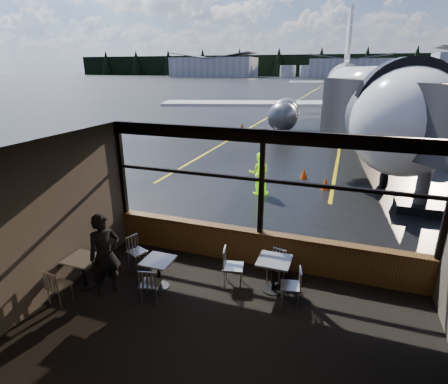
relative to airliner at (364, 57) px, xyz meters
The scene contains 31 objects.
ground_plane 100.28m from the airliner, 91.37° to the left, with size 520.00×520.00×0.00m, color black.
carpet_floor 23.68m from the airliner, 95.95° to the right, with size 8.00×6.00×0.01m, color black.
ceiling 23.12m from the airliner, 95.95° to the right, with size 8.00×6.00×0.04m, color #38332D.
wall_left 24.08m from the airliner, 105.58° to the right, with size 0.04×6.00×3.50m, color #514941.
window_sill 20.68m from the airliner, 96.84° to the right, with size 8.00×0.28×0.90m, color #57371A.
window_header 20.16m from the airliner, 96.84° to the right, with size 8.00×0.18×0.30m, color black.
mullion_left 21.15m from the airliner, 107.66° to the right, with size 0.12×0.12×2.60m, color black.
mullion_centre 20.32m from the airliner, 96.84° to the right, with size 0.12×0.12×2.60m, color black.
window_transom 20.30m from the airliner, 96.84° to the right, with size 8.00×0.10×0.08m, color black.
airliner is the anchor object (origin of this frame).
jet_bridge 14.77m from the airliner, 85.19° to the right, with size 9.36×11.44×4.99m, color #28282A, non-canonical shape.
cafe_table_near 21.61m from the airliner, 94.93° to the right, with size 0.72×0.72×0.80m, color #9A948E, non-canonical shape.
cafe_table_mid 22.69m from the airliner, 101.26° to the right, with size 0.66×0.66×0.72m, color #A7A199, non-canonical shape.
cafe_table_left 23.57m from the airliner, 105.09° to the right, with size 0.68×0.68×0.75m, color #ADA79F, non-canonical shape.
chair_near_e 21.92m from the airliner, 93.67° to the right, with size 0.48×0.48×0.87m, color #B8B2A6, non-canonical shape.
chair_near_w 21.79m from the airliner, 97.40° to the right, with size 0.52×0.52×0.95m, color beige, non-canonical shape.
chair_near_n 21.24m from the airliner, 95.08° to the right, with size 0.43×0.43×0.79m, color beige, non-canonical shape.
chair_mid_s 23.14m from the airliner, 100.81° to the right, with size 0.47×0.47×0.86m, color beige, non-canonical shape.
chair_mid_w 22.30m from the airliner, 104.09° to the right, with size 0.45×0.45×0.83m, color #ABA79A, non-canonical shape.
chair_left_s 24.21m from the airliner, 104.82° to the right, with size 0.46×0.46×0.85m, color beige, non-canonical shape.
passenger 23.28m from the airliner, 103.51° to the right, with size 0.69×0.45×1.90m, color black.
ground_crew 15.81m from the airliner, 104.21° to the right, with size 0.83×0.65×1.70m, color #BFF219.
cone_nose 13.25m from the airliner, 100.59° to the right, with size 0.33×0.33×0.46m, color orange.
cone_wing 10.21m from the airliner, behind, with size 0.37×0.37×0.51m, color #FF4C08.
hangar_left 175.70m from the airliner, 114.33° to the left, with size 45.00×18.00×11.00m, color silver, non-canonical shape.
hangar_mid 165.11m from the airliner, 90.83° to the left, with size 38.00×15.00×10.00m, color silver, non-canonical shape.
fuel_tank_a 165.32m from the airliner, 101.30° to the left, with size 8.00×8.00×6.00m, color silver.
fuel_tank_b 163.65m from the airliner, 97.86° to the left, with size 8.00×8.00×6.00m, color silver.
fuel_tank_c 162.59m from the airliner, 94.37° to the left, with size 8.00×8.00×6.00m, color silver.
treeline 190.11m from the airliner, 90.72° to the left, with size 360.00×3.00×12.00m, color black.
cone_extra 14.23m from the airliner, 95.14° to the right, with size 0.36×0.36×0.50m, color #FF2D08.
Camera 1 is at (1.78, -7.81, 4.83)m, focal length 28.00 mm.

